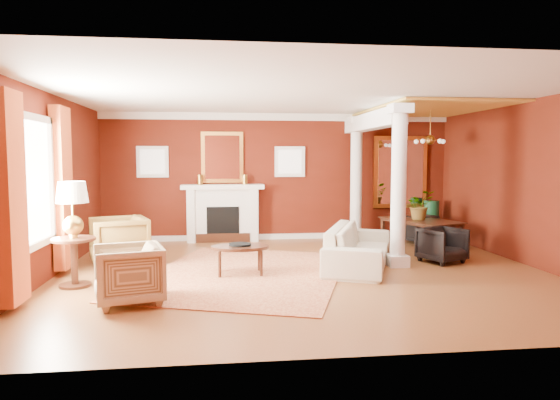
{
  "coord_description": "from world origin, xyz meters",
  "views": [
    {
      "loc": [
        -1.36,
        -7.97,
        1.88
      ],
      "look_at": [
        -0.32,
        0.66,
        1.15
      ],
      "focal_mm": 32.0,
      "sensor_mm": 36.0,
      "label": 1
    }
  ],
  "objects": [
    {
      "name": "ground",
      "position": [
        0.0,
        0.0,
        0.0
      ],
      "size": [
        8.0,
        8.0,
        0.0
      ],
      "primitive_type": "plane",
      "color": "brown",
      "rests_on": "ground"
    },
    {
      "name": "room_shell",
      "position": [
        0.0,
        0.0,
        2.02
      ],
      "size": [
        8.04,
        7.04,
        2.92
      ],
      "color": "#53160B",
      "rests_on": "ground"
    },
    {
      "name": "fireplace",
      "position": [
        -1.3,
        3.32,
        0.65
      ],
      "size": [
        1.85,
        0.42,
        1.29
      ],
      "color": "white",
      "rests_on": "ground"
    },
    {
      "name": "overmantel_mirror",
      "position": [
        -1.3,
        3.45,
        1.9
      ],
      "size": [
        0.95,
        0.07,
        1.15
      ],
      "color": "#ECA845",
      "rests_on": "fireplace"
    },
    {
      "name": "flank_window_left",
      "position": [
        -2.85,
        3.46,
        1.8
      ],
      "size": [
        0.7,
        0.07,
        0.7
      ],
      "color": "white",
      "rests_on": "room_shell"
    },
    {
      "name": "flank_window_right",
      "position": [
        0.25,
        3.46,
        1.8
      ],
      "size": [
        0.7,
        0.07,
        0.7
      ],
      "color": "white",
      "rests_on": "room_shell"
    },
    {
      "name": "left_window",
      "position": [
        -3.89,
        -0.6,
        1.42
      ],
      "size": [
        0.21,
        2.55,
        2.6
      ],
      "color": "white",
      "rests_on": "room_shell"
    },
    {
      "name": "column_front",
      "position": [
        1.7,
        0.3,
        1.43
      ],
      "size": [
        0.36,
        0.36,
        2.8
      ],
      "color": "white",
      "rests_on": "ground"
    },
    {
      "name": "column_back",
      "position": [
        1.7,
        3.0,
        1.43
      ],
      "size": [
        0.36,
        0.36,
        2.8
      ],
      "color": "white",
      "rests_on": "ground"
    },
    {
      "name": "header_beam",
      "position": [
        1.7,
        1.9,
        2.62
      ],
      "size": [
        0.3,
        3.2,
        0.32
      ],
      "primitive_type": "cube",
      "color": "white",
      "rests_on": "column_front"
    },
    {
      "name": "amber_ceiling",
      "position": [
        2.85,
        1.75,
        2.87
      ],
      "size": [
        2.3,
        3.4,
        0.04
      ],
      "primitive_type": "cube",
      "color": "gold",
      "rests_on": "room_shell"
    },
    {
      "name": "dining_mirror",
      "position": [
        2.9,
        3.45,
        1.55
      ],
      "size": [
        1.3,
        0.07,
        1.7
      ],
      "color": "#ECA845",
      "rests_on": "room_shell"
    },
    {
      "name": "chandelier",
      "position": [
        2.9,
        1.8,
        2.25
      ],
      "size": [
        0.6,
        0.62,
        0.75
      ],
      "color": "gold",
      "rests_on": "room_shell"
    },
    {
      "name": "crown_trim",
      "position": [
        0.0,
        3.46,
        2.82
      ],
      "size": [
        8.0,
        0.08,
        0.16
      ],
      "primitive_type": "cube",
      "color": "white",
      "rests_on": "room_shell"
    },
    {
      "name": "base_trim",
      "position": [
        0.0,
        3.46,
        0.06
      ],
      "size": [
        8.0,
        0.08,
        0.12
      ],
      "primitive_type": "cube",
      "color": "white",
      "rests_on": "ground"
    },
    {
      "name": "rug",
      "position": [
        -0.97,
        0.02,
        0.01
      ],
      "size": [
        4.16,
        4.79,
        0.02
      ],
      "primitive_type": "cube",
      "rotation": [
        0.0,
        0.0,
        -0.33
      ],
      "color": "maroon",
      "rests_on": "ground"
    },
    {
      "name": "sofa",
      "position": [
        1.03,
        0.38,
        0.47
      ],
      "size": [
        1.55,
        2.5,
        0.94
      ],
      "primitive_type": "imported",
      "rotation": [
        0.0,
        0.0,
        1.19
      ],
      "color": "beige",
      "rests_on": "ground"
    },
    {
      "name": "armchair_leopard",
      "position": [
        -3.13,
        0.97,
        0.47
      ],
      "size": [
        1.11,
        1.15,
        0.95
      ],
      "primitive_type": "imported",
      "rotation": [
        0.0,
        0.0,
        -1.24
      ],
      "color": "black",
      "rests_on": "ground"
    },
    {
      "name": "armchair_stripe",
      "position": [
        -2.55,
        -1.44,
        0.42
      ],
      "size": [
        0.96,
        0.99,
        0.85
      ],
      "primitive_type": "imported",
      "rotation": [
        0.0,
        0.0,
        -1.31
      ],
      "color": "tan",
      "rests_on": "ground"
    },
    {
      "name": "coffee_table",
      "position": [
        -1.05,
        -0.01,
        0.43
      ],
      "size": [
        0.94,
        0.94,
        0.47
      ],
      "rotation": [
        0.0,
        0.0,
        0.15
      ],
      "color": "black",
      "rests_on": "ground"
    },
    {
      "name": "coffee_book",
      "position": [
        -1.12,
        0.06,
        0.59
      ],
      "size": [
        0.17,
        0.06,
        0.23
      ],
      "primitive_type": "imported",
      "rotation": [
        0.0,
        0.0,
        0.27
      ],
      "color": "black",
      "rests_on": "coffee_table"
    },
    {
      "name": "side_table",
      "position": [
        -3.49,
        -0.46,
        1.05
      ],
      "size": [
        0.62,
        0.62,
        1.55
      ],
      "rotation": [
        0.0,
        0.0,
        0.15
      ],
      "color": "black",
      "rests_on": "ground"
    },
    {
      "name": "dining_table",
      "position": [
        2.86,
        2.02,
        0.47
      ],
      "size": [
        1.14,
        1.79,
        0.94
      ],
      "primitive_type": "imported",
      "rotation": [
        0.0,
        0.0,
        1.93
      ],
      "color": "black",
      "rests_on": "ground"
    },
    {
      "name": "dining_chair_near",
      "position": [
        2.62,
        0.52,
        0.35
      ],
      "size": [
        0.87,
        0.85,
        0.7
      ],
      "primitive_type": "imported",
      "rotation": [
        0.0,
        0.0,
        0.41
      ],
      "color": "black",
      "rests_on": "ground"
    },
    {
      "name": "dining_chair_far",
      "position": [
        3.01,
        2.64,
        0.35
      ],
      "size": [
        0.86,
        0.84,
        0.69
      ],
      "primitive_type": "imported",
      "rotation": [
        0.0,
        0.0,
        3.52
      ],
      "color": "black",
      "rests_on": "ground"
    },
    {
      "name": "green_urn",
      "position": [
        3.5,
        3.0,
        0.36
      ],
      "size": [
        0.38,
        0.38,
        0.92
      ],
      "color": "#133B21",
      "rests_on": "ground"
    },
    {
      "name": "potted_plant",
      "position": [
        2.78,
        1.96,
        1.18
      ],
      "size": [
        0.65,
        0.7,
        0.48
      ],
      "primitive_type": "imported",
      "rotation": [
        0.0,
        0.0,
        0.17
      ],
      "color": "#26591E",
      "rests_on": "dining_table"
    }
  ]
}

